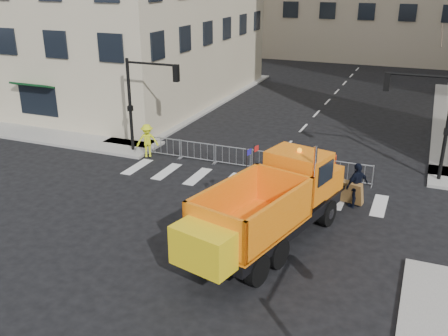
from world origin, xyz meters
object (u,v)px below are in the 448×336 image
at_px(newspaper_box, 331,166).
at_px(worker, 147,141).
at_px(plow_truck, 269,205).
at_px(cop_a, 310,180).
at_px(cop_c, 357,185).
at_px(cop_b, 308,176).

bearing_deg(newspaper_box, worker, 177.55).
distance_m(plow_truck, newspaper_box, 7.64).
xyz_separation_m(plow_truck, worker, (-9.12, 6.56, -0.62)).
xyz_separation_m(cop_a, cop_c, (2.17, -0.32, 0.23)).
bearing_deg(worker, cop_b, -37.00).
relative_size(cop_a, newspaper_box, 1.46).
height_order(cop_b, newspaper_box, cop_b).
bearing_deg(cop_c, cop_a, -60.72).
bearing_deg(cop_a, newspaper_box, -123.83).
bearing_deg(cop_b, cop_c, 168.45).
bearing_deg(cop_b, plow_truck, 92.96).
height_order(plow_truck, cop_c, plow_truck).
distance_m(cop_b, worker, 9.41).
bearing_deg(worker, cop_c, -39.05).
bearing_deg(plow_truck, cop_b, 11.84).
distance_m(worker, newspaper_box, 10.07).
distance_m(cop_c, worker, 11.81).
distance_m(cop_b, newspaper_box, 2.20).
xyz_separation_m(cop_c, newspaper_box, (-1.65, 2.79, -0.33)).
relative_size(cop_b, newspaper_box, 1.57).
bearing_deg(cop_a, cop_c, 149.43).
bearing_deg(worker, newspaper_box, -24.66).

